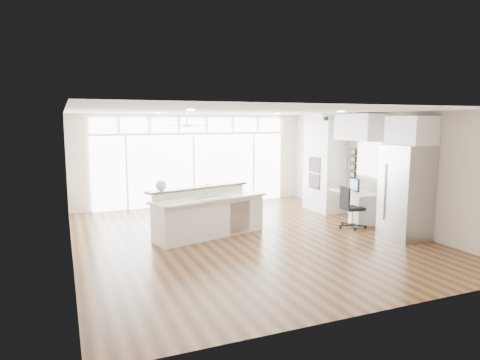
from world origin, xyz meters
name	(u,v)px	position (x,y,z in m)	size (l,w,h in m)	color
floor	(246,238)	(0.00, 0.00, -0.01)	(7.00, 8.00, 0.02)	#3E2513
ceiling	(246,111)	(0.00, 0.00, 2.70)	(7.00, 8.00, 0.02)	white
wall_back	(193,160)	(0.00, 4.00, 1.35)	(7.00, 0.04, 2.70)	beige
wall_front	(372,213)	(0.00, -4.00, 1.35)	(7.00, 0.04, 2.70)	beige
wall_left	(69,185)	(-3.50, 0.00, 1.35)	(0.04, 8.00, 2.70)	beige
wall_right	(378,169)	(3.50, 0.00, 1.35)	(0.04, 8.00, 2.70)	beige
glass_wall	(193,170)	(0.00, 3.94, 1.05)	(5.80, 0.06, 2.08)	silver
transom_row	(193,125)	(0.00, 3.94, 2.38)	(5.90, 0.06, 0.40)	silver
desk_window	(369,159)	(3.46, 0.30, 1.55)	(0.04, 0.85, 0.85)	silver
ceiling_fan	(187,122)	(-0.50, 2.80, 2.48)	(1.16, 1.16, 0.32)	white
recessed_lights	(243,112)	(0.00, 0.20, 2.68)	(3.40, 3.00, 0.02)	beige
oven_cabinet	(325,166)	(3.17, 1.80, 1.25)	(0.64, 1.20, 2.50)	white
desk_nook	(356,207)	(3.13, 0.30, 0.38)	(0.72, 1.30, 0.76)	white
upper_cabinets	(361,127)	(3.17, 0.30, 2.35)	(0.64, 1.30, 0.64)	white
refrigerator	(406,192)	(3.11, -1.35, 1.00)	(0.76, 0.90, 2.00)	#A8A9AD
fridge_cabinet	(412,131)	(3.17, -1.35, 2.30)	(0.64, 0.90, 0.60)	white
framed_photos	(353,163)	(3.46, 0.92, 1.40)	(0.06, 0.22, 0.80)	black
kitchen_island	(210,212)	(-0.68, 0.44, 0.52)	(2.63, 0.99, 1.04)	white
rug	(356,228)	(2.67, -0.30, 0.01)	(0.80, 0.58, 0.01)	#352410
office_chair	(353,208)	(2.62, -0.21, 0.49)	(0.51, 0.47, 0.97)	black
fishbowl	(161,185)	(-1.70, 0.57, 1.16)	(0.23, 0.23, 0.23)	white
monitor	(355,185)	(3.05, 0.30, 0.94)	(0.07, 0.43, 0.36)	black
keyboard	(349,192)	(2.88, 0.30, 0.77)	(0.13, 0.35, 0.02)	silver
potted_plant	(326,117)	(3.17, 1.80, 2.61)	(0.25, 0.28, 0.22)	#285524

